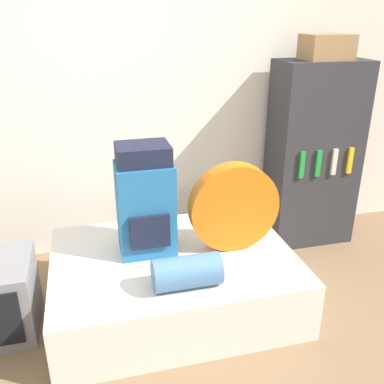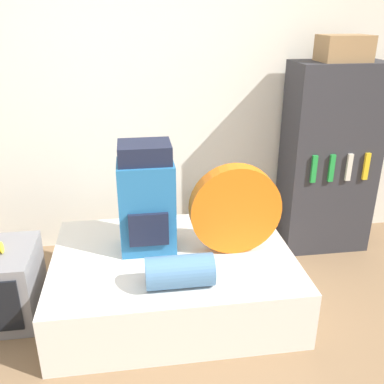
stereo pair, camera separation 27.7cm
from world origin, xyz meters
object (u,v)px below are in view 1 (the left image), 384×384
at_px(bookshelf, 313,155).
at_px(cardboard_box, 327,47).
at_px(backpack, 145,201).
at_px(sleeping_roll, 187,272).
at_px(tent_bag, 234,207).

relative_size(bookshelf, cardboard_box, 4.33).
height_order(bookshelf, cardboard_box, cardboard_box).
bearing_deg(backpack, sleeping_roll, -71.55).
bearing_deg(sleeping_roll, bookshelf, 37.19).
xyz_separation_m(backpack, cardboard_box, (1.54, 0.54, 0.91)).
relative_size(backpack, cardboard_box, 2.06).
height_order(tent_bag, sleeping_roll, tent_bag).
bearing_deg(sleeping_roll, cardboard_box, 36.69).
bearing_deg(tent_bag, sleeping_roll, -138.30).
relative_size(tent_bag, bookshelf, 0.39).
bearing_deg(cardboard_box, backpack, -160.77).
xyz_separation_m(tent_bag, bookshelf, (0.96, 0.67, 0.08)).
bearing_deg(sleeping_roll, backpack, 108.45).
bearing_deg(bookshelf, backpack, -160.07).
xyz_separation_m(tent_bag, cardboard_box, (0.96, 0.65, 0.97)).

